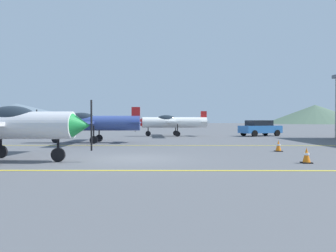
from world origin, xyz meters
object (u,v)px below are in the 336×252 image
object	(u,v)px
airplane_mid	(90,123)
car_sedan	(260,128)
airplane_far	(172,122)
traffic_cone_side	(307,155)
traffic_cone_front	(278,146)

from	to	relation	value
airplane_mid	car_sedan	xyz separation A→B (m)	(14.99, 10.41, -0.60)
car_sedan	airplane_far	bearing A→B (deg)	-178.10
car_sedan	traffic_cone_side	bearing A→B (deg)	-100.87
airplane_far	traffic_cone_front	size ratio (longest dim) A/B	14.55
traffic_cone_front	traffic_cone_side	distance (m)	4.65
traffic_cone_side	traffic_cone_front	bearing A→B (deg)	84.12
traffic_cone_front	airplane_far	bearing A→B (deg)	108.00
car_sedan	traffic_cone_side	distance (m)	21.97
airplane_mid	car_sedan	distance (m)	18.27
car_sedan	traffic_cone_side	world-z (taller)	car_sedan
airplane_far	traffic_cone_side	world-z (taller)	airplane_far
traffic_cone_front	traffic_cone_side	world-z (taller)	same
airplane_far	car_sedan	distance (m)	9.10
car_sedan	traffic_cone_side	size ratio (longest dim) A/B	7.90
car_sedan	traffic_cone_front	xyz separation A→B (m)	(-3.67, -16.94, -0.56)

